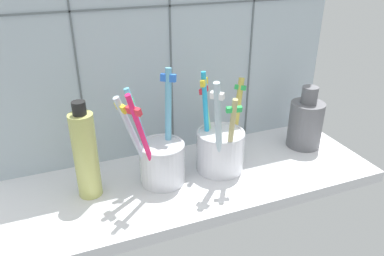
# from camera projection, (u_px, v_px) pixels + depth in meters

# --- Properties ---
(counter_slab) EXTENTS (0.64, 0.22, 0.02)m
(counter_slab) POSITION_uv_depth(u_px,v_px,m) (194.00, 182.00, 0.65)
(counter_slab) COLOR silver
(counter_slab) RESTS_ON ground
(tile_wall_back) EXTENTS (0.64, 0.02, 0.45)m
(tile_wall_back) POSITION_uv_depth(u_px,v_px,m) (169.00, 44.00, 0.66)
(tile_wall_back) COLOR #B2C1CC
(tile_wall_back) RESTS_ON ground
(toothbrush_cup_left) EXTENTS (0.11, 0.09, 0.19)m
(toothbrush_cup_left) POSITION_uv_depth(u_px,v_px,m) (161.00, 158.00, 0.62)
(toothbrush_cup_left) COLOR silver
(toothbrush_cup_left) RESTS_ON counter_slab
(toothbrush_cup_right) EXTENTS (0.11, 0.10, 0.18)m
(toothbrush_cup_right) POSITION_uv_depth(u_px,v_px,m) (220.00, 147.00, 0.65)
(toothbrush_cup_right) COLOR silver
(toothbrush_cup_right) RESTS_ON counter_slab
(ceramic_vase) EXTENTS (0.06, 0.06, 0.12)m
(ceramic_vase) POSITION_uv_depth(u_px,v_px,m) (306.00, 122.00, 0.73)
(ceramic_vase) COLOR slate
(ceramic_vase) RESTS_ON counter_slab
(soap_bottle) EXTENTS (0.04, 0.04, 0.16)m
(soap_bottle) POSITION_uv_depth(u_px,v_px,m) (86.00, 154.00, 0.57)
(soap_bottle) COLOR #C0C468
(soap_bottle) RESTS_ON counter_slab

